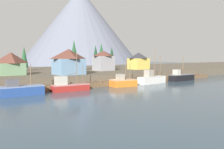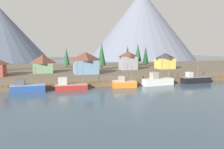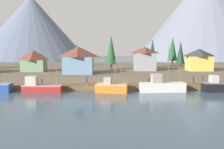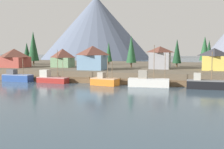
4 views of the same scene
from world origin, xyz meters
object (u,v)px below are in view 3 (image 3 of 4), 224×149
object	(u,v)px
fishing_boat_red	(40,87)
conifer_mid_right	(76,53)
conifer_back_left	(111,50)
fishing_boat_black	(224,86)
house_green	(34,60)
conifer_near_left	(181,52)
fishing_boat_orange	(111,87)
conifer_mid_left	(172,49)
fishing_boat_white	(162,86)
house_blue	(78,60)
house_yellow	(199,59)
house_grey	(145,58)
conifer_near_right	(152,52)

from	to	relation	value
fishing_boat_red	conifer_mid_right	world-z (taller)	conifer_mid_right
conifer_back_left	fishing_boat_black	bearing A→B (deg)	-46.77
house_green	conifer_near_left	xyz separation A→B (m)	(43.96, 16.00, 1.84)
fishing_boat_orange	conifer_near_left	distance (m)	42.96
fishing_boat_black	conifer_back_left	size ratio (longest dim) A/B	0.92
conifer_mid_right	conifer_back_left	bearing A→B (deg)	-48.12
conifer_mid_left	conifer_back_left	distance (m)	26.98
fishing_boat_white	conifer_back_left	size ratio (longest dim) A/B	0.95
house_blue	house_yellow	distance (m)	33.57
house_green	house_grey	bearing A→B (deg)	4.42
fishing_boat_white	house_blue	distance (m)	22.48
house_blue	conifer_mid_right	world-z (taller)	conifer_mid_right
conifer_mid_left	conifer_mid_right	bearing A→B (deg)	-174.68
conifer_near_right	conifer_mid_right	size ratio (longest dim) A/B	1.11
conifer_mid_left	house_grey	bearing A→B (deg)	-122.74
fishing_boat_black	conifer_near_left	distance (m)	35.46
house_blue	conifer_near_right	world-z (taller)	conifer_near_right
house_grey	house_yellow	size ratio (longest dim) A/B	0.99
fishing_boat_red	conifer_back_left	size ratio (longest dim) A/B	0.83
fishing_boat_white	house_yellow	size ratio (longest dim) A/B	1.41
house_blue	house_green	distance (m)	14.41
fishing_boat_black	house_yellow	xyz separation A→B (m)	(1.55, 20.40, 4.51)
fishing_boat_orange	house_green	xyz separation A→B (m)	(-20.67, 19.56, 4.44)
house_grey	conifer_mid_right	distance (m)	26.45
fishing_boat_white	house_blue	bearing A→B (deg)	140.01
conifer_mid_right	house_grey	bearing A→B (deg)	-37.32
fishing_boat_white	house_grey	size ratio (longest dim) A/B	1.43
conifer_mid_left	conifer_back_left	bearing A→B (deg)	-143.38
fishing_boat_white	house_grey	world-z (taller)	fishing_boat_white
house_green	house_yellow	bearing A→B (deg)	1.88
fishing_boat_white	fishing_boat_black	world-z (taller)	fishing_boat_white
house_blue	conifer_near_right	bearing A→B (deg)	42.66
fishing_boat_red	conifer_mid_right	distance (m)	37.94
house_yellow	conifer_mid_right	world-z (taller)	conifer_mid_right
fishing_boat_white	fishing_boat_black	bearing A→B (deg)	-4.33
house_grey	conifer_near_left	distance (m)	19.39
fishing_boat_white	house_blue	size ratio (longest dim) A/B	1.26
fishing_boat_red	conifer_mid_left	world-z (taller)	conifer_mid_left
conifer_near_right	conifer_mid_left	xyz separation A→B (m)	(8.43, 8.48, 0.84)
fishing_boat_orange	conifer_mid_right	size ratio (longest dim) A/B	0.82
fishing_boat_orange	conifer_near_left	xyz separation A→B (m)	(23.29, 35.55, 6.28)
house_grey	house_green	distance (m)	30.36
house_yellow	conifer_mid_right	size ratio (longest dim) A/B	0.82
house_green	conifer_mid_left	bearing A→B (deg)	26.76
conifer_near_left	conifer_mid_right	size ratio (longest dim) A/B	1.06
conifer_near_right	fishing_boat_red	bearing A→B (deg)	-130.98
fishing_boat_orange	conifer_near_left	size ratio (longest dim) A/B	0.77
fishing_boat_white	house_blue	world-z (taller)	fishing_boat_white
fishing_boat_white	house_green	size ratio (longest dim) A/B	1.48
fishing_boat_red	conifer_back_left	bearing A→B (deg)	62.40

